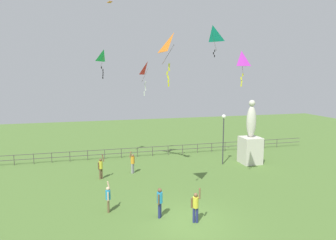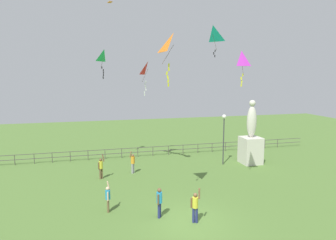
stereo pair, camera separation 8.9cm
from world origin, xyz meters
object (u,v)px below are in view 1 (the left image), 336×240
person_0 (196,205)px  kite_1 (104,57)px  statue_monument (250,143)px  person_3 (133,162)px  kite_2 (241,61)px  person_1 (160,201)px  kite_4 (174,46)px  lamppost (224,128)px  person_4 (101,167)px  kite_3 (148,70)px  person_2 (108,197)px  kite_0 (212,35)px

person_0 → kite_1: size_ratio=0.78×
statue_monument → kite_1: size_ratio=2.30×
person_3 → kite_2: size_ratio=0.83×
statue_monument → person_1: size_ratio=3.38×
statue_monument → person_0: statue_monument is taller
kite_4 → person_0: bearing=-73.6°
lamppost → kite_1: 12.23m
lamppost → kite_1: bearing=163.3°
statue_monument → person_4: statue_monument is taller
statue_monument → kite_3: bearing=169.3°
person_0 → kite_1: bearing=107.3°
person_1 → kite_1: bearing=100.8°
statue_monument → person_3: size_ratio=3.03×
kite_1 → lamppost: bearing=-16.7°
statue_monument → kite_3: (-9.08, 1.71, 6.57)m
person_2 → person_3: bearing=70.4°
statue_monument → person_1: bearing=-141.3°
kite_0 → kite_1: size_ratio=1.00×
person_0 → person_4: bearing=118.8°
statue_monument → person_2: bearing=-152.3°
kite_2 → kite_3: (-4.95, 7.15, -0.45)m
person_4 → kite_2: 12.94m
kite_1 → kite_3: size_ratio=0.87×
lamppost → person_4: size_ratio=2.38×
lamppost → kite_4: kite_4 is taller
lamppost → kite_2: (-1.56, -5.70, 5.58)m
statue_monument → person_2: statue_monument is taller
person_1 → person_3: 8.14m
lamppost → person_2: bearing=-145.9°
lamppost → person_0: bearing=-122.3°
person_1 → person_4: (-2.92, 7.40, -0.03)m
statue_monument → kite_4: size_ratio=1.99×
lamppost → kite_0: size_ratio=1.80×
person_1 → person_3: (-0.36, 8.13, -0.03)m
person_4 → kite_1: 9.60m
person_2 → kite_2: kite_2 is taller
statue_monument → lamppost: 2.96m
person_3 → kite_2: kite_2 is taller
person_3 → kite_2: bearing=-38.3°
person_2 → kite_1: size_ratio=0.71×
person_2 → kite_3: (4.07, 8.61, 7.52)m
person_4 → kite_0: kite_0 is taller
kite_4 → person_1: bearing=-135.4°
statue_monument → person_0: (-8.68, -9.40, -0.86)m
kite_4 → kite_1: bearing=107.4°
person_4 → kite_1: size_ratio=0.76×
person_1 → person_2: bearing=152.3°
statue_monument → person_3: (-10.77, -0.20, -0.89)m
lamppost → person_3: lamppost is taller
kite_2 → kite_3: size_ratio=0.79×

